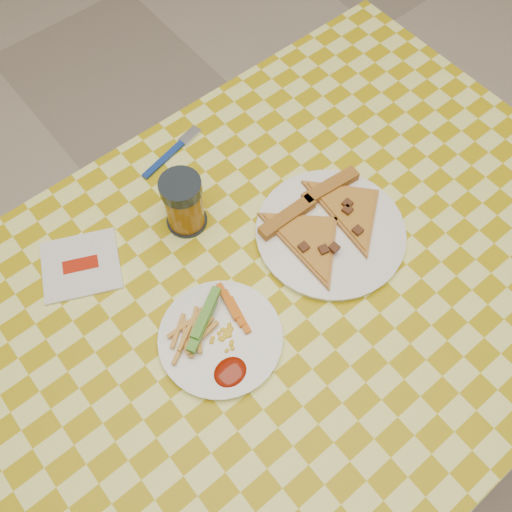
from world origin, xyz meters
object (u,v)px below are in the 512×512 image
Objects in this scene: plate_left at (221,339)px; plate_right at (330,233)px; drink_glass at (184,203)px; table at (278,306)px.

plate_left and plate_right have the same top height.
plate_left is 1.66× the size of drink_glass.
table is at bearing -78.70° from drink_glass.
table is 4.82× the size of plate_right.
drink_glass is at bearing 101.30° from table.
drink_glass reaches higher than plate_right.
plate_right reaches higher than table.
drink_glass is (-0.18, 0.19, 0.05)m from plate_right.
plate_left is at bearing -173.10° from plate_right.
drink_glass is at bearing 67.25° from plate_left.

